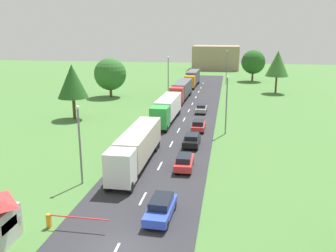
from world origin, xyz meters
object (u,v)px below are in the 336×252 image
Objects in this scene: tree_elm at (253,62)px; car_lead at (161,208)px; truck_fourth at (192,78)px; truck_lead at (137,146)px; barrier_gate at (59,220)px; truck_second at (167,108)px; lamppost_third at (168,74)px; tree_birch at (278,64)px; lamppost_lead at (80,141)px; person_second at (18,224)px; car_fifth at (201,108)px; lamppost_second at (227,102)px; tree_maple at (72,81)px; car_third at (192,140)px; distant_building at (216,58)px; car_fourth at (198,125)px; truck_third at (182,90)px; lamppost_fourth at (227,65)px; car_second at (184,162)px; tree_ash at (110,74)px.

car_lead is at bearing -97.97° from tree_elm.
truck_fourth is 19.98m from tree_elm.
truck_lead is 3.05× the size of barrier_gate.
truck_second is 22.06m from lamppost_third.
truck_fourth is 1.31× the size of tree_birch.
truck_fourth is 61.98m from lamppost_lead.
person_second reaches higher than car_lead.
lamppost_second is at bearing -71.30° from car_fifth.
car_third is at bearing -29.08° from tree_maple.
person_second is 114.32m from distant_building.
car_fourth is at bearing 71.20° from person_second.
lamppost_third is (-1.08, 53.71, 4.07)m from barrier_gate.
lamppost_third reaches higher than truck_second.
lamppost_third is at bearing 137.11° from truck_third.
tree_elm reaches higher than person_second.
tree_elm is (10.59, 61.31, 4.46)m from car_third.
lamppost_second reaches higher than person_second.
tree_birch is at bearing 73.25° from lamppost_second.
lamppost_fourth is (8.34, 6.84, 2.65)m from truck_fourth.
lamppost_lead is (-3.82, -24.29, 2.02)m from truck_second.
car_lead is at bearing -91.58° from car_third.
tree_elm reaches higher than car_second.
person_second is at bearing -97.97° from truck_second.
car_fourth is at bearing -93.82° from lamppost_fourth.
distant_building is (4.27, 80.49, 2.02)m from truck_second.
barrier_gate is (-7.57, -27.75, -0.15)m from car_fourth.
lamppost_lead is at bearing 100.82° from barrier_gate.
person_second is at bearing -95.38° from lamppost_lead.
lamppost_third is 33.98m from tree_elm.
tree_birch reaches higher than tree_ash.
tree_maple is (-10.22, 32.99, 5.10)m from person_second.
truck_fourth is 0.75× the size of distant_building.
car_third is at bearing -75.70° from lamppost_third.
truck_second is 3.17× the size of car_fourth.
lamppost_lead is at bearing -150.58° from car_second.
barrier_gate is 0.54× the size of lamppost_third.
truck_second is 8.88m from car_fifth.
tree_birch reaches higher than lamppost_second.
truck_lead is at bearing 177.36° from car_second.
truck_fourth reaches higher than car_third.
truck_second is 33.79m from person_second.
lamppost_second reaches higher than truck_lead.
distant_building is (-0.28, 109.89, 3.31)m from car_lead.
distant_building is at bearing 90.46° from car_second.
tree_ash is at bearing -134.19° from lamppost_fourth.
lamppost_second is at bearing -65.19° from lamppost_third.
car_fifth is (4.60, -30.15, -1.39)m from truck_fourth.
tree_maple is at bearing 123.88° from car_lead.
car_fifth is 73.18m from distant_building.
truck_second is 80.63m from distant_building.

